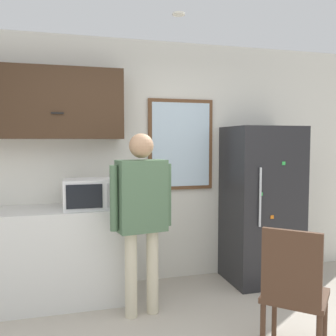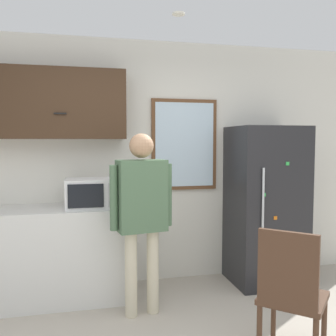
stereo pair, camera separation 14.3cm
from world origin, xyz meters
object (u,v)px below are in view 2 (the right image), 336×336
person (142,205)px  chair (291,290)px  microwave (90,193)px  refrigerator (265,205)px

person → chair: bearing=-57.3°
microwave → person: size_ratio=0.29×
refrigerator → chair: refrigerator is taller
microwave → chair: bearing=-47.0°
microwave → chair: microwave is taller
person → refrigerator: (1.48, 0.49, -0.14)m
microwave → refrigerator: bearing=1.3°
chair → microwave: bearing=-3.4°
person → chair: (0.90, -1.00, -0.47)m
person → refrigerator: 1.56m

